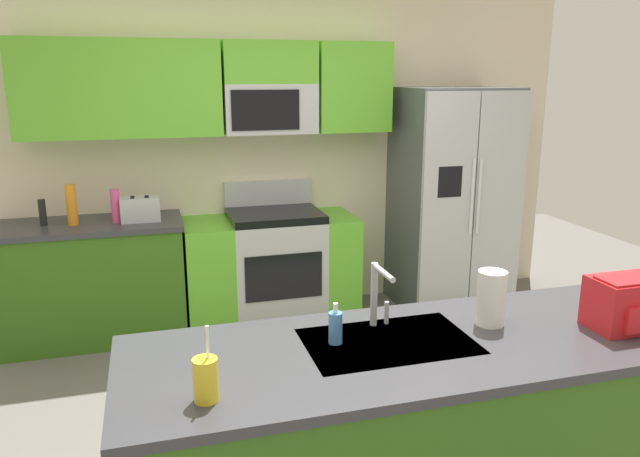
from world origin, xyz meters
TOP-DOWN VIEW (x-y plane):
  - ground_plane at (0.00, 0.00)m, footprint 9.00×9.00m
  - kitchen_wall_unit at (-0.14, 2.08)m, footprint 5.20×0.43m
  - back_counter at (-1.41, 1.80)m, footprint 1.32×0.63m
  - range_oven at (-0.06, 1.80)m, footprint 1.36×0.61m
  - refrigerator at (1.49, 1.73)m, footprint 0.90×0.76m
  - island_counter at (0.03, -0.74)m, footprint 2.36×0.82m
  - toaster at (-1.04, 1.75)m, footprint 0.28×0.16m
  - pepper_mill at (-1.71, 1.80)m, footprint 0.05×0.05m
  - bottle_orange at (-1.51, 1.76)m, footprint 0.07×0.07m
  - bottle_pink at (-1.21, 1.75)m, footprint 0.06×0.06m
  - sink_faucet at (-0.07, -0.55)m, footprint 0.08×0.21m
  - drink_cup_yellow at (-0.83, -0.96)m, footprint 0.08×0.08m
  - soap_dispenser at (-0.29, -0.65)m, footprint 0.06×0.06m
  - paper_towel_roll at (0.41, -0.65)m, footprint 0.12×0.12m
  - backpack at (0.95, -0.85)m, footprint 0.32×0.22m

SIDE VIEW (x-z plane):
  - ground_plane at x=0.00m, z-range 0.00..0.00m
  - range_oven at x=-0.06m, z-range -0.11..0.99m
  - back_counter at x=-1.41m, z-range 0.00..0.90m
  - island_counter at x=0.03m, z-range 0.00..0.90m
  - refrigerator at x=1.49m, z-range 0.00..1.85m
  - soap_dispenser at x=-0.29m, z-range 0.88..1.05m
  - drink_cup_yellow at x=-0.83m, z-range 0.84..1.11m
  - toaster at x=-1.04m, z-range 0.90..1.08m
  - pepper_mill at x=-1.71m, z-range 0.90..1.09m
  - backpack at x=0.95m, z-range 0.90..1.13m
  - paper_towel_roll at x=0.41m, z-range 0.90..1.14m
  - bottle_pink at x=-1.21m, z-range 0.90..1.15m
  - bottle_orange at x=-1.51m, z-range 0.90..1.20m
  - sink_faucet at x=-0.07m, z-range 0.93..1.21m
  - kitchen_wall_unit at x=-0.14m, z-range 0.17..2.77m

